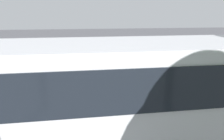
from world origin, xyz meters
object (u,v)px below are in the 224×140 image
at_px(parked_motorcycle_dark, 178,98).
at_px(spectator_centre, 137,86).
at_px(tour_bus, 187,96).
at_px(spectator_far_left, 172,79).
at_px(spectator_left, 155,82).
at_px(stunt_motorcycle, 60,61).
at_px(traffic_cone, 82,77).
at_px(spectator_right, 112,84).
at_px(parked_motorcycle_silver, 94,106).

bearing_deg(parked_motorcycle_dark, spectator_centre, -12.02).
xyz_separation_m(tour_bus, spectator_far_left, (-1.01, -3.15, -0.63)).
relative_size(tour_bus, spectator_far_left, 6.65).
bearing_deg(spectator_left, stunt_motorcycle, -42.84).
bearing_deg(spectator_centre, parked_motorcycle_dark, 167.98).
distance_m(spectator_far_left, traffic_cone, 5.25).
xyz_separation_m(spectator_left, traffic_cone, (3.29, -3.30, -0.72)).
bearing_deg(spectator_centre, spectator_right, -16.63).
bearing_deg(stunt_motorcycle, traffic_cone, 143.60).
distance_m(spectator_left, stunt_motorcycle, 6.28).
distance_m(stunt_motorcycle, traffic_cone, 1.80).
xyz_separation_m(parked_motorcycle_silver, stunt_motorcycle, (1.86, -5.17, 0.58)).
relative_size(spectator_left, spectator_centre, 1.03).
distance_m(tour_bus, traffic_cone, 7.12).
bearing_deg(spectator_right, tour_bus, 121.28).
bearing_deg(spectator_left, tour_bus, 87.79).
height_order(spectator_centre, parked_motorcycle_silver, spectator_centre).
xyz_separation_m(stunt_motorcycle, traffic_cone, (-1.31, 0.97, -0.76)).
xyz_separation_m(tour_bus, spectator_centre, (0.78, -2.65, -0.66)).
bearing_deg(spectator_far_left, spectator_centre, 15.40).
height_order(spectator_left, parked_motorcycle_dark, spectator_left).
bearing_deg(tour_bus, spectator_left, -92.21).
relative_size(tour_bus, parked_motorcycle_silver, 5.53).
height_order(parked_motorcycle_silver, traffic_cone, parked_motorcycle_silver).
relative_size(spectator_right, stunt_motorcycle, 0.87).
height_order(spectator_left, traffic_cone, spectator_left).
bearing_deg(parked_motorcycle_silver, spectator_far_left, -162.95).
distance_m(spectator_far_left, spectator_right, 2.81).
xyz_separation_m(parked_motorcycle_dark, stunt_motorcycle, (5.45, -4.92, 0.58)).
distance_m(tour_bus, spectator_centre, 2.84).
distance_m(tour_bus, parked_motorcycle_dark, 2.73).
xyz_separation_m(spectator_left, parked_motorcycle_dark, (-0.84, 0.64, -0.54)).
xyz_separation_m(spectator_left, parked_motorcycle_silver, (2.74, 0.90, -0.54)).
xyz_separation_m(spectator_far_left, spectator_right, (2.81, 0.19, -0.01)).
distance_m(spectator_left, spectator_centre, 0.94).
bearing_deg(stunt_motorcycle, spectator_far_left, 143.64).
xyz_separation_m(parked_motorcycle_silver, parked_motorcycle_dark, (-3.58, -0.25, 0.00)).
xyz_separation_m(tour_bus, parked_motorcycle_dark, (-0.95, -2.28, -1.16)).
distance_m(tour_bus, parked_motorcycle_silver, 3.52).
xyz_separation_m(spectator_left, spectator_right, (1.91, -0.03, -0.02)).
relative_size(tour_bus, spectator_centre, 6.77).
xyz_separation_m(spectator_centre, parked_motorcycle_dark, (-1.74, 0.37, -0.50)).
distance_m(parked_motorcycle_dark, traffic_cone, 5.72).
bearing_deg(traffic_cone, stunt_motorcycle, -36.40).
bearing_deg(parked_motorcycle_dark, tour_bus, 67.33).
relative_size(spectator_left, parked_motorcycle_silver, 0.84).
xyz_separation_m(spectator_far_left, spectator_centre, (1.79, 0.49, -0.03)).
xyz_separation_m(parked_motorcycle_silver, traffic_cone, (0.55, -4.20, -0.18)).
bearing_deg(parked_motorcycle_silver, tour_bus, 142.36).
bearing_deg(parked_motorcycle_dark, spectator_left, -37.48).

